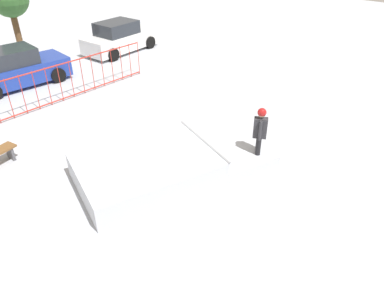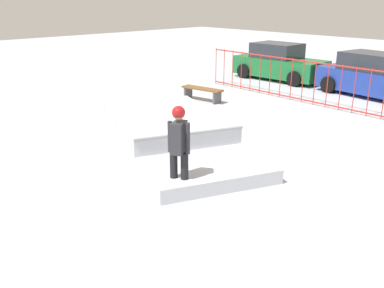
{
  "view_description": "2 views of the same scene",
  "coord_description": "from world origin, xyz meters",
  "px_view_note": "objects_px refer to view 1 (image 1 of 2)",
  "views": [
    {
      "loc": [
        -6.03,
        -6.29,
        6.09
      ],
      "look_at": [
        0.5,
        -1.08,
        0.9
      ],
      "focal_mm": 33.91,
      "sensor_mm": 36.0,
      "label": 1
    },
    {
      "loc": [
        7.82,
        -7.32,
        3.64
      ],
      "look_at": [
        2.28,
        -2.09,
        1.0
      ],
      "focal_mm": 40.54,
      "sensor_mm": 36.0,
      "label": 2
    }
  ],
  "objects_px": {
    "skate_ramp": "(163,165)",
    "parked_car_white": "(120,38)",
    "parked_car_blue": "(16,69)",
    "skateboard": "(250,158)",
    "skater": "(260,131)"
  },
  "relations": [
    {
      "from": "skate_ramp",
      "to": "parked_car_white",
      "type": "relative_size",
      "value": 1.45
    },
    {
      "from": "parked_car_blue",
      "to": "skate_ramp",
      "type": "bearing_deg",
      "value": -87.76
    },
    {
      "from": "skateboard",
      "to": "skate_ramp",
      "type": "bearing_deg",
      "value": 23.78
    },
    {
      "from": "skate_ramp",
      "to": "skateboard",
      "type": "distance_m",
      "value": 2.64
    },
    {
      "from": "skate_ramp",
      "to": "parked_car_blue",
      "type": "xyz_separation_m",
      "value": [
        0.89,
        9.19,
        0.41
      ]
    },
    {
      "from": "skate_ramp",
      "to": "parked_car_blue",
      "type": "height_order",
      "value": "parked_car_blue"
    },
    {
      "from": "skateboard",
      "to": "parked_car_blue",
      "type": "relative_size",
      "value": 0.18
    },
    {
      "from": "skater",
      "to": "skate_ramp",
      "type": "bearing_deg",
      "value": 24.33
    },
    {
      "from": "skate_ramp",
      "to": "skater",
      "type": "relative_size",
      "value": 3.46
    },
    {
      "from": "skater",
      "to": "parked_car_white",
      "type": "height_order",
      "value": "skater"
    },
    {
      "from": "skate_ramp",
      "to": "parked_car_blue",
      "type": "relative_size",
      "value": 1.39
    },
    {
      "from": "skateboard",
      "to": "parked_car_blue",
      "type": "distance_m",
      "value": 10.83
    },
    {
      "from": "skate_ramp",
      "to": "parked_car_white",
      "type": "xyz_separation_m",
      "value": [
        6.81,
        9.32,
        0.41
      ]
    },
    {
      "from": "parked_car_blue",
      "to": "skateboard",
      "type": "bearing_deg",
      "value": -75.73
    },
    {
      "from": "skater",
      "to": "parked_car_blue",
      "type": "distance_m",
      "value": 10.99
    }
  ]
}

